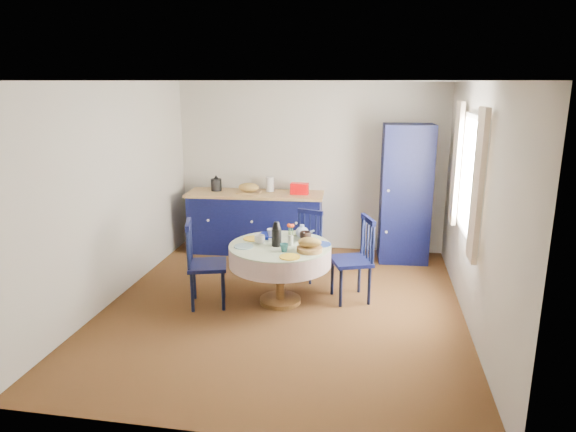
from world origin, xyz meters
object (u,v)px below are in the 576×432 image
(chair_far, at_px, (306,245))
(mug_d, at_px, (271,233))
(mug_c, at_px, (305,236))
(kitchen_counter, at_px, (256,221))
(mug_b, at_px, (284,248))
(pantry_cabinet, at_px, (405,194))
(chair_right, at_px, (355,259))
(dining_table, at_px, (281,255))
(mug_a, at_px, (260,239))
(cobalt_bowl, at_px, (269,236))
(chair_left, at_px, (203,263))

(chair_far, xyz_separation_m, mug_d, (-0.34, -0.55, 0.30))
(chair_far, bearing_deg, mug_c, -64.39)
(kitchen_counter, height_order, mug_b, kitchen_counter)
(pantry_cabinet, distance_m, mug_c, 1.96)
(chair_far, distance_m, chair_right, 0.89)
(dining_table, bearing_deg, chair_far, 78.90)
(mug_a, relative_size, cobalt_bowl, 0.54)
(dining_table, xyz_separation_m, mug_c, (0.25, 0.21, 0.17))
(chair_left, bearing_deg, mug_d, -69.80)
(chair_far, bearing_deg, chair_left, -116.11)
(chair_left, xyz_separation_m, mug_a, (0.60, 0.23, 0.25))
(chair_right, relative_size, mug_a, 8.10)
(chair_left, height_order, chair_far, chair_left)
(mug_b, height_order, cobalt_bowl, mug_b)
(mug_b, bearing_deg, chair_far, 85.15)
(cobalt_bowl, bearing_deg, mug_c, -0.93)
(mug_a, xyz_separation_m, mug_b, (0.33, -0.24, -0.00))
(kitchen_counter, height_order, cobalt_bowl, kitchen_counter)
(chair_right, relative_size, mug_c, 7.29)
(mug_b, bearing_deg, chair_right, 31.61)
(cobalt_bowl, bearing_deg, kitchen_counter, 108.89)
(kitchen_counter, relative_size, cobalt_bowl, 8.90)
(mug_c, bearing_deg, dining_table, -139.64)
(dining_table, xyz_separation_m, mug_d, (-0.18, 0.30, 0.16))
(chair_left, relative_size, cobalt_bowl, 4.34)
(dining_table, bearing_deg, cobalt_bowl, 130.06)
(pantry_cabinet, bearing_deg, chair_right, -116.30)
(mug_a, xyz_separation_m, mug_d, (0.08, 0.28, -0.00))
(mug_c, bearing_deg, chair_right, 3.05)
(mug_a, bearing_deg, pantry_cabinet, 45.40)
(pantry_cabinet, distance_m, mug_a, 2.43)
(chair_far, height_order, mug_b, chair_far)
(chair_left, height_order, chair_right, same)
(mug_a, bearing_deg, cobalt_bowl, 71.08)
(kitchen_counter, relative_size, mug_a, 16.64)
(mug_d, distance_m, cobalt_bowl, 0.08)
(kitchen_counter, distance_m, pantry_cabinet, 2.23)
(dining_table, distance_m, chair_right, 0.86)
(kitchen_counter, xyz_separation_m, cobalt_bowl, (0.54, -1.57, 0.26))
(pantry_cabinet, xyz_separation_m, chair_right, (-0.62, -1.50, -0.47))
(kitchen_counter, xyz_separation_m, mug_a, (0.47, -1.77, 0.28))
(mug_b, height_order, mug_c, mug_c)
(mug_c, bearing_deg, chair_left, -159.29)
(kitchen_counter, height_order, chair_far, kitchen_counter)
(chair_right, bearing_deg, mug_d, -113.75)
(chair_far, bearing_deg, cobalt_bowl, -101.09)
(chair_far, xyz_separation_m, cobalt_bowl, (-0.35, -0.63, 0.28))
(chair_left, bearing_deg, mug_b, -107.13)
(chair_right, bearing_deg, mug_c, -107.42)
(chair_right, relative_size, mug_b, 10.49)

